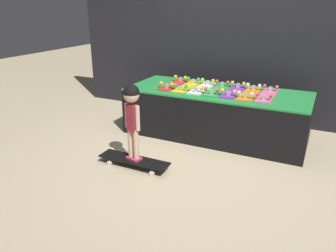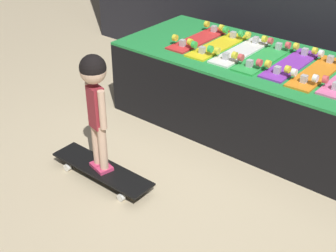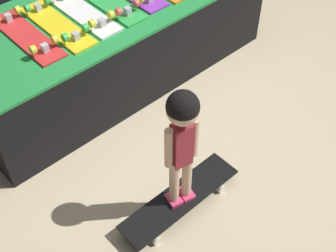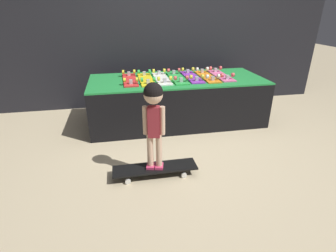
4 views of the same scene
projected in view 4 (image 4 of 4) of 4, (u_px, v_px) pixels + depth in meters
name	position (u px, v px, depth m)	size (l,w,h in m)	color
ground_plane	(188.00, 141.00, 3.16)	(16.00, 16.00, 0.00)	beige
back_wall	(166.00, 22.00, 3.95)	(5.23, 0.10, 2.53)	black
display_rack	(177.00, 100.00, 3.60)	(2.30, 0.94, 0.61)	black
skateboard_red_on_rack	(130.00, 79.00, 3.38)	(0.18, 0.66, 0.09)	red
skateboard_yellow_on_rack	(146.00, 79.00, 3.39)	(0.18, 0.66, 0.09)	yellow
skateboard_white_on_rack	(162.00, 78.00, 3.44)	(0.18, 0.66, 0.09)	white
skateboard_green_on_rack	(177.00, 77.00, 3.46)	(0.18, 0.66, 0.09)	green
skateboard_purple_on_rack	(192.00, 76.00, 3.52)	(0.18, 0.66, 0.09)	purple
skateboard_orange_on_rack	(207.00, 76.00, 3.54)	(0.18, 0.66, 0.09)	orange
skateboard_pink_on_rack	(221.00, 75.00, 3.59)	(0.18, 0.66, 0.09)	pink
skateboard_on_floor	(155.00, 169.00, 2.49)	(0.80, 0.20, 0.09)	black
child	(154.00, 111.00, 2.24)	(0.19, 0.17, 0.82)	#E03D6B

